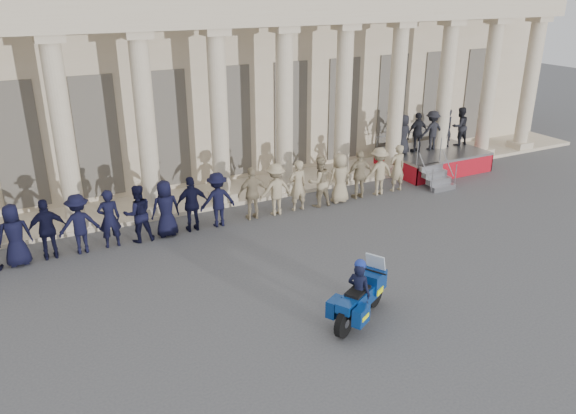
{
  "coord_description": "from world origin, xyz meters",
  "views": [
    {
      "loc": [
        -5.55,
        -10.5,
        7.68
      ],
      "look_at": [
        1.45,
        2.99,
        1.6
      ],
      "focal_mm": 35.0,
      "sensor_mm": 36.0,
      "label": 1
    }
  ],
  "objects": [
    {
      "name": "motorcycle",
      "position": [
        1.43,
        -0.88,
        0.64
      ],
      "size": [
        2.11,
        1.5,
        1.49
      ],
      "rotation": [
        0.0,
        0.0,
        0.5
      ],
      "color": "black",
      "rests_on": "ground"
    },
    {
      "name": "rider",
      "position": [
        1.32,
        -0.94,
        0.85
      ],
      "size": [
        0.62,
        0.7,
        1.71
      ],
      "rotation": [
        0.0,
        0.0,
        2.07
      ],
      "color": "black",
      "rests_on": "ground"
    },
    {
      "name": "officer_rank",
      "position": [
        -1.72,
        6.15,
        0.94
      ],
      "size": [
        19.81,
        0.71,
        1.88
      ],
      "color": "black",
      "rests_on": "ground"
    },
    {
      "name": "building",
      "position": [
        -0.0,
        14.74,
        4.52
      ],
      "size": [
        40.0,
        12.5,
        9.0
      ],
      "color": "#BEAC8F",
      "rests_on": "ground"
    },
    {
      "name": "reviewing_stand",
      "position": [
        11.02,
        7.71,
        1.39
      ],
      "size": [
        4.18,
        4.03,
        2.56
      ],
      "color": "gray",
      "rests_on": "ground"
    },
    {
      "name": "ground",
      "position": [
        0.0,
        0.0,
        0.0
      ],
      "size": [
        90.0,
        90.0,
        0.0
      ],
      "primitive_type": "plane",
      "color": "#444447",
      "rests_on": "ground"
    }
  ]
}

